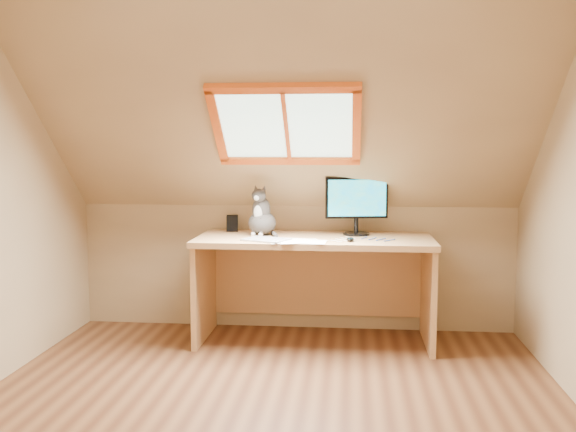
# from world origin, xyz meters

# --- Properties ---
(ground) EXTENTS (3.50, 3.50, 0.00)m
(ground) POSITION_xyz_m (0.00, 0.00, 0.00)
(ground) COLOR brown
(ground) RESTS_ON ground
(room_shell) EXTENTS (3.52, 3.52, 2.41)m
(room_shell) POSITION_xyz_m (0.00, -0.09, 1.43)
(room_shell) COLOR tan
(room_shell) RESTS_ON ground
(desk) EXTENTS (1.76, 0.77, 0.80)m
(desk) POSITION_xyz_m (0.18, 1.45, 0.57)
(desk) COLOR tan
(desk) RESTS_ON ground
(monitor) EXTENTS (0.48, 0.20, 0.44)m
(monitor) POSITION_xyz_m (0.49, 1.51, 1.06)
(monitor) COLOR black
(monitor) RESTS_ON desk
(cat) EXTENTS (0.27, 0.30, 0.39)m
(cat) POSITION_xyz_m (-0.23, 1.44, 0.94)
(cat) COLOR #423D3B
(cat) RESTS_ON desk
(desk_speaker) EXTENTS (0.10, 0.10, 0.13)m
(desk_speaker) POSITION_xyz_m (-0.49, 1.63, 0.87)
(desk_speaker) COLOR black
(desk_speaker) RESTS_ON desk
(graphics_tablet) EXTENTS (0.37, 0.32, 0.01)m
(graphics_tablet) POSITION_xyz_m (-0.16, 1.15, 0.81)
(graphics_tablet) COLOR #B2B2B7
(graphics_tablet) RESTS_ON desk
(mouse) EXTENTS (0.06, 0.10, 0.03)m
(mouse) POSITION_xyz_m (0.45, 1.17, 0.82)
(mouse) COLOR black
(mouse) RESTS_ON desk
(papers) EXTENTS (0.35, 0.30, 0.01)m
(papers) POSITION_xyz_m (0.08, 1.12, 0.81)
(papers) COLOR white
(papers) RESTS_ON desk
(cables) EXTENTS (0.51, 0.26, 0.01)m
(cables) POSITION_xyz_m (0.54, 1.26, 0.81)
(cables) COLOR silver
(cables) RESTS_ON desk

